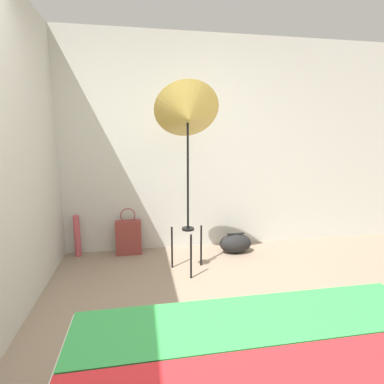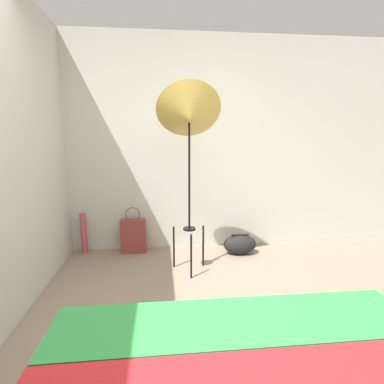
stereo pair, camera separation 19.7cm
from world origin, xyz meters
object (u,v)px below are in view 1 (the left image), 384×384
duffel_bag (235,243)px  paper_roll (77,236)px  photo_umbrella (188,117)px  tote_bag (129,237)px

duffel_bag → paper_roll: size_ratio=0.80×
photo_umbrella → tote_bag: (-0.63, 0.57, -1.38)m
photo_umbrella → tote_bag: size_ratio=3.38×
tote_bag → paper_roll: 0.60m
tote_bag → duffel_bag: tote_bag is taller
photo_umbrella → paper_roll: (-1.23, 0.61, -1.35)m
paper_roll → duffel_bag: bearing=-6.7°
photo_umbrella → tote_bag: 1.63m
duffel_bag → paper_roll: paper_roll is taller
paper_roll → tote_bag: bearing=-3.3°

